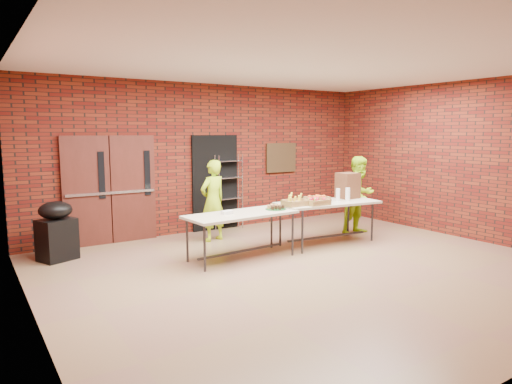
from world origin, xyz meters
TOP-DOWN VIEW (x-y plane):
  - room at (0.00, 0.00)m, footprint 8.08×7.08m
  - double_doors at (-2.20, 3.44)m, footprint 1.78×0.12m
  - dark_doorway at (0.10, 3.46)m, footprint 1.10×0.06m
  - bronze_plaque at (1.90, 3.45)m, footprint 0.85×0.04m
  - wire_rack at (0.37, 3.32)m, footprint 0.62×0.24m
  - table_left at (-0.65, 1.10)m, footprint 1.99×0.93m
  - table_right at (1.32, 1.12)m, footprint 2.09×1.05m
  - basket_bananas at (0.50, 1.09)m, footprint 0.43×0.33m
  - basket_oranges at (1.11, 1.20)m, footprint 0.43×0.33m
  - basket_apples at (0.89, 0.95)m, footprint 0.43×0.34m
  - muffin_tray at (0.06, 1.09)m, footprint 0.37×0.37m
  - napkin_box at (-0.90, 1.14)m, footprint 0.18×0.12m
  - coffee_dispenser at (1.99, 1.27)m, footprint 0.39×0.35m
  - cup_stack_front at (1.70, 0.95)m, footprint 0.07×0.07m
  - cup_stack_mid at (1.70, 0.97)m, footprint 0.09×0.09m
  - cup_stack_back at (1.57, 1.11)m, footprint 0.08×0.08m
  - covered_grill at (-3.32, 2.74)m, footprint 0.69×0.64m
  - volunteer_woman at (-0.44, 2.54)m, footprint 0.67×0.52m
  - volunteer_man at (2.49, 1.41)m, footprint 0.84×0.68m

SIDE VIEW (x-z plane):
  - covered_grill at x=-3.32m, z-range 0.00..1.01m
  - table_left at x=-0.65m, z-range 0.33..1.13m
  - table_right at x=1.32m, z-range 0.34..1.17m
  - volunteer_woman at x=-0.44m, z-range 0.00..1.62m
  - napkin_box at x=-0.90m, z-range 0.80..0.86m
  - volunteer_man at x=2.49m, z-range 0.00..1.66m
  - wire_rack at x=0.37m, z-range 0.00..1.67m
  - muffin_tray at x=0.06m, z-range 0.79..0.88m
  - basket_bananas at x=0.50m, z-range 0.82..0.95m
  - basket_oranges at x=1.11m, z-range 0.82..0.95m
  - basket_apples at x=0.89m, z-range 0.82..0.95m
  - cup_stack_front at x=1.70m, z-range 0.83..1.04m
  - cup_stack_back at x=1.57m, z-range 0.83..1.07m
  - cup_stack_mid at x=1.70m, z-range 0.83..1.09m
  - dark_doorway at x=0.10m, z-range 0.00..2.10m
  - double_doors at x=-2.20m, z-range 0.00..2.10m
  - coffee_dispenser at x=1.99m, z-range 0.83..1.34m
  - bronze_plaque at x=1.90m, z-range 1.20..1.90m
  - room at x=0.00m, z-range -0.04..3.24m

